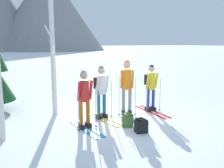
{
  "coord_description": "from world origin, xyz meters",
  "views": [
    {
      "loc": [
        -3.66,
        -6.74,
        2.4
      ],
      "look_at": [
        0.08,
        0.32,
        1.05
      ],
      "focal_mm": 38.89,
      "sensor_mm": 36.0,
      "label": 1
    }
  ],
  "objects_px": {
    "skier_in_orange": "(127,84)",
    "backpack_on_snow_front": "(141,126)",
    "skier_in_white": "(101,89)",
    "skier_in_red": "(84,97)",
    "backpack_on_snow_beside": "(127,120)",
    "skier_in_yellow": "(151,85)",
    "birch_tree_tall": "(53,54)"
  },
  "relations": [
    {
      "from": "birch_tree_tall",
      "to": "skier_in_red",
      "type": "bearing_deg",
      "value": -78.3
    },
    {
      "from": "skier_in_white",
      "to": "skier_in_orange",
      "type": "distance_m",
      "value": 0.95
    },
    {
      "from": "skier_in_yellow",
      "to": "birch_tree_tall",
      "type": "distance_m",
      "value": 3.53
    },
    {
      "from": "skier_in_red",
      "to": "backpack_on_snow_beside",
      "type": "distance_m",
      "value": 1.43
    },
    {
      "from": "skier_in_yellow",
      "to": "backpack_on_snow_beside",
      "type": "distance_m",
      "value": 2.01
    },
    {
      "from": "backpack_on_snow_beside",
      "to": "backpack_on_snow_front",
      "type": "bearing_deg",
      "value": -83.12
    },
    {
      "from": "skier_in_red",
      "to": "skier_in_orange",
      "type": "xyz_separation_m",
      "value": [
        1.76,
        0.61,
        0.13
      ]
    },
    {
      "from": "skier_in_red",
      "to": "backpack_on_snow_beside",
      "type": "xyz_separation_m",
      "value": [
        1.16,
        -0.43,
        -0.72
      ]
    },
    {
      "from": "skier_in_red",
      "to": "backpack_on_snow_front",
      "type": "height_order",
      "value": "skier_in_red"
    },
    {
      "from": "birch_tree_tall",
      "to": "backpack_on_snow_front",
      "type": "xyz_separation_m",
      "value": [
        1.61,
        -2.83,
        -1.86
      ]
    },
    {
      "from": "skier_in_red",
      "to": "backpack_on_snow_beside",
      "type": "height_order",
      "value": "skier_in_red"
    },
    {
      "from": "skier_in_white",
      "to": "backpack_on_snow_front",
      "type": "relative_size",
      "value": 4.73
    },
    {
      "from": "skier_in_red",
      "to": "backpack_on_snow_beside",
      "type": "relative_size",
      "value": 4.28
    },
    {
      "from": "backpack_on_snow_beside",
      "to": "skier_in_orange",
      "type": "bearing_deg",
      "value": 59.76
    },
    {
      "from": "skier_in_yellow",
      "to": "backpack_on_snow_front",
      "type": "bearing_deg",
      "value": -133.23
    },
    {
      "from": "skier_in_white",
      "to": "birch_tree_tall",
      "type": "bearing_deg",
      "value": 135.21
    },
    {
      "from": "backpack_on_snow_front",
      "to": "backpack_on_snow_beside",
      "type": "height_order",
      "value": "same"
    },
    {
      "from": "backpack_on_snow_beside",
      "to": "skier_in_yellow",
      "type": "bearing_deg",
      "value": 32.51
    },
    {
      "from": "backpack_on_snow_beside",
      "to": "skier_in_red",
      "type": "bearing_deg",
      "value": 159.87
    },
    {
      "from": "birch_tree_tall",
      "to": "skier_in_white",
      "type": "bearing_deg",
      "value": -44.79
    },
    {
      "from": "skier_in_orange",
      "to": "skier_in_yellow",
      "type": "relative_size",
      "value": 1.03
    },
    {
      "from": "skier_in_white",
      "to": "skier_in_red",
      "type": "bearing_deg",
      "value": -142.52
    },
    {
      "from": "backpack_on_snow_front",
      "to": "skier_in_white",
      "type": "bearing_deg",
      "value": 104.08
    },
    {
      "from": "skier_in_orange",
      "to": "backpack_on_snow_beside",
      "type": "bearing_deg",
      "value": -120.24
    },
    {
      "from": "skier_in_yellow",
      "to": "birch_tree_tall",
      "type": "bearing_deg",
      "value": 158.32
    },
    {
      "from": "skier_in_white",
      "to": "skier_in_yellow",
      "type": "bearing_deg",
      "value": -1.51
    },
    {
      "from": "skier_in_orange",
      "to": "backpack_on_snow_beside",
      "type": "relative_size",
      "value": 4.74
    },
    {
      "from": "skier_in_white",
      "to": "skier_in_orange",
      "type": "xyz_separation_m",
      "value": [
        0.95,
        -0.02,
        0.09
      ]
    },
    {
      "from": "skier_in_orange",
      "to": "backpack_on_snow_front",
      "type": "relative_size",
      "value": 4.88
    },
    {
      "from": "skier_in_orange",
      "to": "backpack_on_snow_front",
      "type": "height_order",
      "value": "skier_in_orange"
    },
    {
      "from": "skier_in_yellow",
      "to": "birch_tree_tall",
      "type": "xyz_separation_m",
      "value": [
        -3.11,
        1.24,
        1.12
      ]
    },
    {
      "from": "skier_in_orange",
      "to": "birch_tree_tall",
      "type": "bearing_deg",
      "value": 150.68
    }
  ]
}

